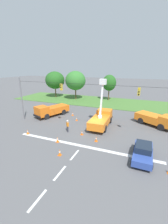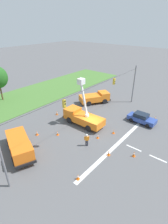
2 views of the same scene
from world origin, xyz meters
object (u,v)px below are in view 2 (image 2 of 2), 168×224
(utility_truck_support_near, at_px, (95,97))
(traffic_cone_foreground_right, at_px, (109,153))
(traffic_cone_lane_edge_b, at_px, (58,133))
(traffic_cone_centre_line, at_px, (155,118))
(sedan_blue, at_px, (142,118))
(road_worker, at_px, (87,139))
(traffic_cone_foreground_left, at_px, (134,154))
(utility_truck_support_far, at_px, (20,145))
(utility_truck_bucket_lift, at_px, (82,116))
(traffic_cone_near_bucket, at_px, (78,177))
(traffic_cone_far_left, at_px, (98,136))
(traffic_cone_far_right, at_px, (114,131))
(traffic_cone_lane_edge_a, at_px, (37,133))
(traffic_cone_mid_right, at_px, (57,113))

(utility_truck_support_near, relative_size, traffic_cone_foreground_right, 8.64)
(utility_truck_support_near, distance_m, traffic_cone_foreground_right, 15.33)
(traffic_cone_foreground_right, relative_size, traffic_cone_lane_edge_b, 1.16)
(traffic_cone_foreground_right, height_order, traffic_cone_centre_line, traffic_cone_foreground_right)
(utility_truck_support_near, distance_m, traffic_cone_centre_line, 11.59)
(sedan_blue, distance_m, road_worker, 10.43)
(road_worker, distance_m, traffic_cone_foreground_left, 5.91)
(road_worker, bearing_deg, traffic_cone_lane_edge_b, 99.10)
(utility_truck_support_far, xyz_separation_m, sedan_blue, (16.18, -8.15, -0.35))
(utility_truck_bucket_lift, relative_size, traffic_cone_near_bucket, 10.81)
(utility_truck_bucket_lift, xyz_separation_m, traffic_cone_far_left, (-1.57, -4.06, -1.04))
(sedan_blue, height_order, traffic_cone_near_bucket, sedan_blue)
(traffic_cone_foreground_right, relative_size, traffic_cone_far_right, 1.12)
(road_worker, xyz_separation_m, traffic_cone_far_left, (2.23, -0.13, -0.73))
(utility_truck_support_near, relative_size, road_worker, 3.49)
(traffic_cone_foreground_right, bearing_deg, traffic_cone_centre_line, -5.77)
(traffic_cone_far_left, bearing_deg, utility_truck_support_near, 38.19)
(sedan_blue, height_order, road_worker, road_worker)
(traffic_cone_near_bucket, distance_m, traffic_cone_lane_edge_a, 9.80)
(traffic_cone_foreground_left, height_order, traffic_cone_mid_right, traffic_cone_mid_right)
(traffic_cone_lane_edge_a, bearing_deg, traffic_cone_lane_edge_b, -50.30)
(traffic_cone_lane_edge_a, height_order, traffic_cone_far_left, traffic_cone_lane_edge_a)
(traffic_cone_foreground_left, height_order, traffic_cone_near_bucket, traffic_cone_foreground_left)
(traffic_cone_lane_edge_b, xyz_separation_m, traffic_cone_centre_line, (13.02, -8.99, 0.03))
(traffic_cone_foreground_left, height_order, traffic_cone_far_right, traffic_cone_foreground_left)
(road_worker, relative_size, traffic_cone_far_left, 3.03)
(traffic_cone_lane_edge_b, bearing_deg, traffic_cone_mid_right, 48.47)
(traffic_cone_foreground_right, bearing_deg, utility_truck_support_far, 127.57)
(traffic_cone_lane_edge_b, relative_size, traffic_cone_far_left, 1.06)
(traffic_cone_foreground_right, bearing_deg, traffic_cone_lane_edge_a, 105.87)
(traffic_cone_near_bucket, bearing_deg, utility_truck_support_near, 31.26)
(utility_truck_support_near, distance_m, traffic_cone_lane_edge_b, 12.58)
(traffic_cone_foreground_right, distance_m, traffic_cone_centre_line, 12.09)
(sedan_blue, bearing_deg, traffic_cone_far_left, 160.19)
(traffic_cone_lane_edge_a, xyz_separation_m, traffic_cone_centre_line, (14.87, -11.21, 0.01))
(utility_truck_support_near, bearing_deg, sedan_blue, -98.67)
(traffic_cone_lane_edge_b, height_order, traffic_cone_far_left, traffic_cone_lane_edge_b)
(traffic_cone_far_right, bearing_deg, traffic_cone_foreground_left, -121.04)
(traffic_cone_lane_edge_a, height_order, traffic_cone_far_right, traffic_cone_lane_edge_a)
(sedan_blue, distance_m, traffic_cone_foreground_left, 8.44)
(traffic_cone_lane_edge_b, bearing_deg, traffic_cone_foreground_right, -82.70)
(traffic_cone_foreground_right, relative_size, traffic_cone_lane_edge_a, 1.09)
(traffic_cone_far_left, relative_size, traffic_cone_far_right, 0.92)
(traffic_cone_foreground_left, distance_m, traffic_cone_mid_right, 14.79)
(traffic_cone_foreground_left, bearing_deg, traffic_cone_mid_right, 84.92)
(road_worker, bearing_deg, traffic_cone_far_right, -14.32)
(utility_truck_bucket_lift, bearing_deg, traffic_cone_lane_edge_b, 171.08)
(traffic_cone_mid_right, distance_m, traffic_cone_near_bucket, 14.36)
(utility_truck_support_near, height_order, sedan_blue, utility_truck_support_near)
(utility_truck_support_far, height_order, traffic_cone_far_right, utility_truck_support_far)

